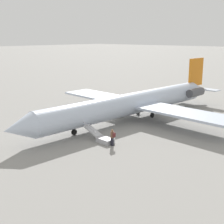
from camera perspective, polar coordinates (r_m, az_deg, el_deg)
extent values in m
plane|color=gray|center=(41.73, 3.47, -1.42)|extent=(600.00, 600.00, 0.00)
cylinder|color=silver|center=(41.22, 3.51, 1.51)|extent=(29.32, 4.74, 2.82)
cone|color=silver|center=(31.55, -16.69, -2.88)|extent=(3.28, 2.96, 2.76)
cone|color=silver|center=(54.31, 15.30, 4.01)|extent=(3.84, 3.00, 2.76)
cube|color=orange|center=(53.29, 15.10, 7.07)|extent=(3.95, 0.49, 4.51)
cube|color=silver|center=(53.98, 15.14, 4.27)|extent=(2.21, 7.99, 0.14)
cube|color=silver|center=(37.95, 13.46, -0.24)|extent=(5.31, 12.54, 0.28)
cube|color=silver|center=(47.50, -2.04, 2.90)|extent=(5.31, 12.54, 0.28)
cylinder|color=#4C4C51|center=(50.00, 15.00, 3.48)|extent=(3.46, 1.49, 1.27)
cylinder|color=#4C4C51|center=(52.10, 11.26, 4.08)|extent=(3.46, 1.49, 1.27)
cylinder|color=black|center=(35.46, -6.94, -3.67)|extent=(0.71, 0.22, 0.70)
cylinder|color=#4C4C51|center=(35.33, -6.96, -2.96)|extent=(0.13, 0.13, 0.22)
cylinder|color=black|center=(43.01, 7.35, -0.57)|extent=(0.71, 0.22, 0.70)
cylinder|color=#4C4C51|center=(42.90, 7.37, 0.02)|extent=(0.13, 0.13, 0.22)
cylinder|color=black|center=(44.58, 4.80, 0.00)|extent=(0.71, 0.22, 0.70)
cylinder|color=#4C4C51|center=(44.47, 4.81, 0.57)|extent=(0.13, 0.13, 0.22)
cube|color=#B2B2B7|center=(32.75, -1.25, -5.23)|extent=(1.22, 1.87, 0.50)
cube|color=#B2B2B7|center=(33.98, -3.56, -3.42)|extent=(1.05, 2.29, 0.88)
cube|color=#B2B2B7|center=(33.56, -4.16, -2.76)|extent=(0.21, 2.22, 0.83)
cube|color=#23232D|center=(31.85, 0.04, -5.45)|extent=(0.22, 0.29, 0.85)
cylinder|color=brown|center=(31.61, 0.04, -4.16)|extent=(0.36, 0.36, 0.65)
sphere|color=#936B4C|center=(31.48, 0.04, -3.39)|extent=(0.24, 0.24, 0.24)
cube|color=#592323|center=(31.42, 0.39, -4.21)|extent=(0.29, 0.20, 0.44)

